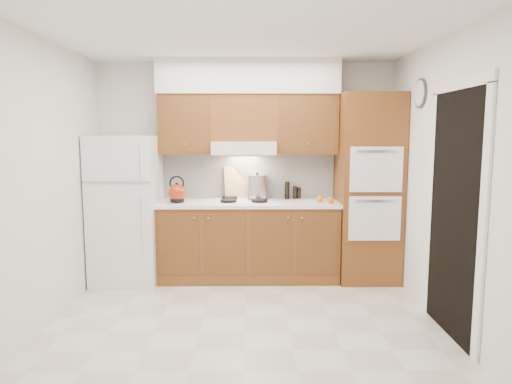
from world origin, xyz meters
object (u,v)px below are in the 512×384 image
fridge (127,209)px  stock_pot (257,186)px  oven_cabinet (368,188)px  kettle (177,193)px

fridge → stock_pot: size_ratio=6.40×
fridge → stock_pot: bearing=7.7°
fridge → stock_pot: (1.54, 0.21, 0.24)m
oven_cabinet → stock_pot: bearing=172.4°
oven_cabinet → kettle: (-2.25, -0.04, -0.05)m
stock_pot → oven_cabinet: bearing=-7.6°
kettle → stock_pot: (0.94, 0.21, 0.05)m
stock_pot → fridge: bearing=-172.3°
fridge → kettle: (0.59, -0.01, 0.19)m
kettle → stock_pot: bearing=22.9°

